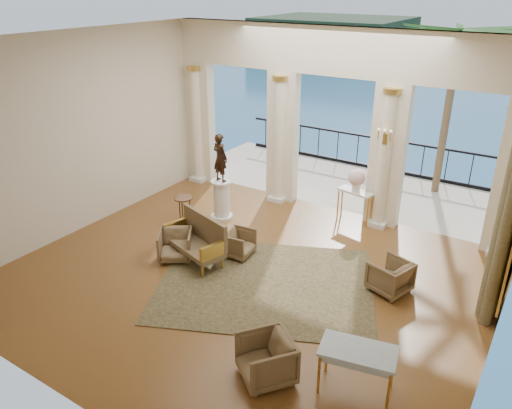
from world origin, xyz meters
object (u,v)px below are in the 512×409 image
Objects in this scene: armchair_b at (266,357)px; armchair_c at (390,275)px; pedestal at (221,200)px; side_table at (184,201)px; statue at (220,158)px; armchair_d at (238,242)px; armchair_a at (175,244)px; game_table at (358,354)px; settee at (198,238)px; console_table at (355,196)px.

armchair_c is (0.77, 3.22, -0.04)m from armchair_b.
pedestal is 0.98m from side_table.
armchair_d is at bearing 147.08° from statue.
pedestal reaches higher than side_table.
statue is at bearing 58.08° from side_table.
game_table reaches higher than armchair_a.
side_table is (-1.30, 1.07, 0.14)m from settee.
armchair_d is at bearing -43.42° from pedestal.
side_table is at bearing -179.62° from armchair_b.
armchair_a is at bearing -80.18° from pedestal.
pedestal is at bearing 129.87° from settee.
settee is 1.38× the size of game_table.
console_table is 1.24× the size of side_table.
armchair_d is 4.30m from game_table.
statue is 3.38m from console_table.
armchair_c is at bearing -18.11° from armchair_a.
armchair_c is 4.82m from statue.
console_table is at bearing 29.17° from pedestal.
settee is 1.68m from side_table.
settee is 4.04m from console_table.
armchair_b is 1.10× the size of armchair_c.
armchair_c is (4.21, 1.28, -0.00)m from armchair_a.
console_table is (1.45, 2.90, 0.35)m from armchair_d.
armchair_a is 0.60× the size of statue.
settee is (-0.61, -0.57, 0.16)m from armchair_d.
side_table is at bearing 157.80° from settee.
settee reaches higher than side_table.
settee is at bearing -67.36° from pedestal.
statue is 1.35m from side_table.
game_table is 0.99× the size of statue.
pedestal reaches higher than armchair_c.
console_table is (-0.98, 5.67, 0.29)m from armchair_b.
armchair_a is at bearing -54.87° from armchair_c.
console_table reaches higher than armchair_a.
armchair_d is 0.40× the size of settee.
statue is (-0.79, 1.88, 1.09)m from settee.
statue reaches higher than settee.
armchair_b is 1.05× the size of side_table.
armchair_a is 0.71× the size of pedestal.
settee is at bearing -39.43° from side_table.
armchair_b reaches higher than armchair_c.
armchair_c is 2.77m from game_table.
side_table is (-0.88, 1.33, 0.27)m from armchair_a.
armchair_c is 0.96× the size of side_table.
armchair_d is 3.26m from console_table.
armchair_a is 0.96× the size of side_table.
armchair_a is 4.49m from console_table.
game_table is 1.59× the size of side_table.
armchair_b reaches higher than armchair_a.
settee is 2.20× the size of side_table.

